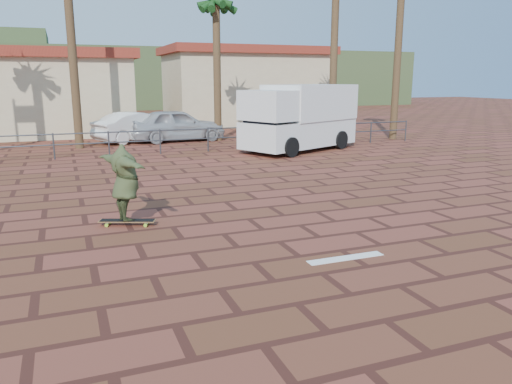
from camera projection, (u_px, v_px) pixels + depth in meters
The scene contains 13 objects.
ground at pixel (280, 242), 9.33m from camera, with size 120.00×120.00×0.00m, color brown.
paint_stripe at pixel (346, 258), 8.48m from camera, with size 1.40×0.22×0.01m, color white.
guardrail at pixel (160, 137), 20.09m from camera, with size 24.06×0.06×1.00m.
palm_center at pixel (216, 5), 23.24m from camera, with size 2.40×2.40×7.75m.
building_west at pixel (13, 92), 26.73m from camera, with size 12.60×7.60×4.50m.
building_east at pixel (245, 86), 33.40m from camera, with size 10.60×6.60×5.00m.
hill_front at pixel (95, 79), 54.15m from camera, with size 70.00×18.00×6.00m, color #384C28.
longboard at pixel (127, 221), 10.36m from camera, with size 1.17×0.66×0.11m.
skateboarder at pixel (125, 183), 10.18m from camera, with size 1.96×0.53×1.59m, color #394424.
campervan at pixel (300, 116), 21.07m from camera, with size 5.72×4.18×2.74m.
car_silver at pixel (177, 125), 24.26m from camera, with size 1.85×4.61×1.57m, color #ADB0B4.
car_white at pixel (138, 127), 24.10m from camera, with size 1.50×4.32×1.42m, color silver.
street_sign at pixel (326, 108), 22.52m from camera, with size 0.48×0.16×2.42m.
Camera 1 is at (-3.61, -8.13, 2.98)m, focal length 35.00 mm.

